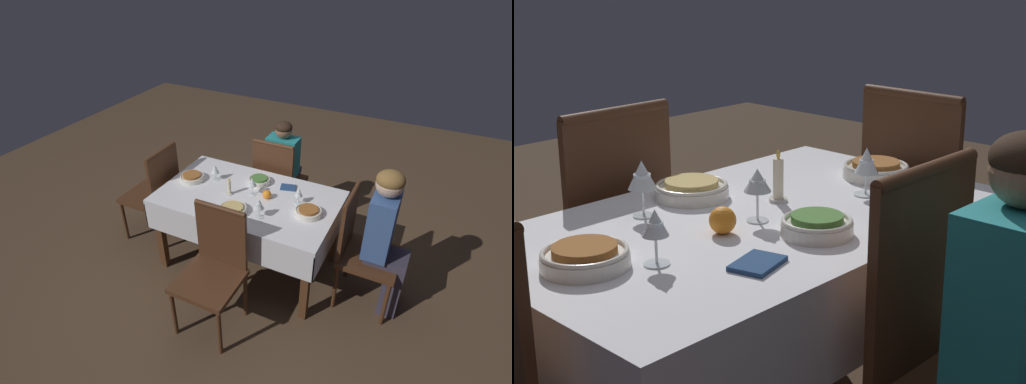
# 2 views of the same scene
# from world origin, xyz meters

# --- Properties ---
(ground_plane) EXTENTS (8.00, 8.00, 0.00)m
(ground_plane) POSITION_xyz_m (0.00, 0.00, 0.00)
(ground_plane) COLOR #4C3826
(dining_table) EXTENTS (1.47, 0.87, 0.73)m
(dining_table) POSITION_xyz_m (0.00, 0.00, 0.63)
(dining_table) COLOR silver
(dining_table) RESTS_ON ground_plane
(chair_west) EXTENTS (0.44, 0.44, 0.97)m
(chair_west) POSITION_xyz_m (-0.96, -0.03, 0.53)
(chair_west) COLOR #472816
(chair_west) RESTS_ON ground_plane
(chair_south) EXTENTS (0.44, 0.44, 0.97)m
(chair_south) POSITION_xyz_m (0.02, -0.66, 0.53)
(chair_south) COLOR #472816
(chair_south) RESTS_ON ground_plane
(chair_north) EXTENTS (0.44, 0.44, 0.97)m
(chair_north) POSITION_xyz_m (-0.06, 0.66, 0.53)
(chair_north) COLOR #472816
(chair_north) RESTS_ON ground_plane
(chair_east) EXTENTS (0.44, 0.44, 0.97)m
(chair_east) POSITION_xyz_m (0.96, 0.03, 0.53)
(chair_east) COLOR #472816
(chair_east) RESTS_ON ground_plane
(person_adult_denim) EXTENTS (0.34, 0.30, 1.21)m
(person_adult_denim) POSITION_xyz_m (-1.12, -0.03, 0.69)
(person_adult_denim) COLOR #383342
(person_adult_denim) RESTS_ON ground_plane
(person_child_teal) EXTENTS (0.30, 0.33, 1.08)m
(person_child_teal) POSITION_xyz_m (0.02, -0.83, 0.59)
(person_child_teal) COLOR #383342
(person_child_teal) RESTS_ON ground_plane
(bowl_west) EXTENTS (0.21, 0.21, 0.06)m
(bowl_west) POSITION_xyz_m (-0.53, 0.03, 0.75)
(bowl_west) COLOR silver
(bowl_west) RESTS_ON dining_table
(wine_glass_west) EXTENTS (0.06, 0.06, 0.14)m
(wine_glass_west) POSITION_xyz_m (-0.41, -0.08, 0.82)
(wine_glass_west) COLOR white
(wine_glass_west) RESTS_ON dining_table
(bowl_south) EXTENTS (0.19, 0.19, 0.06)m
(bowl_south) POSITION_xyz_m (0.01, -0.23, 0.75)
(bowl_south) COLOR silver
(bowl_south) RESTS_ON dining_table
(wine_glass_south) EXTENTS (0.08, 0.08, 0.15)m
(wine_glass_south) POSITION_xyz_m (-0.02, -0.04, 0.84)
(wine_glass_south) COLOR white
(wine_glass_south) RESTS_ON dining_table
(bowl_north) EXTENTS (0.22, 0.22, 0.06)m
(bowl_north) POSITION_xyz_m (0.00, 0.26, 0.75)
(bowl_north) COLOR silver
(bowl_north) RESTS_ON dining_table
(wine_glass_north) EXTENTS (0.08, 0.08, 0.16)m
(wine_glass_north) POSITION_xyz_m (-0.21, 0.22, 0.84)
(wine_glass_north) COLOR white
(wine_glass_north) RESTS_ON dining_table
(bowl_east) EXTENTS (0.22, 0.22, 0.06)m
(bowl_east) POSITION_xyz_m (0.56, -0.01, 0.75)
(bowl_east) COLOR silver
(bowl_east) RESTS_ON dining_table
(wine_glass_east) EXTENTS (0.07, 0.07, 0.15)m
(wine_glass_east) POSITION_xyz_m (0.38, -0.11, 0.83)
(wine_glass_east) COLOR white
(wine_glass_east) RESTS_ON dining_table
(candle_centerpiece) EXTENTS (0.06, 0.06, 0.16)m
(candle_centerpiece) POSITION_xyz_m (0.15, 0.04, 0.78)
(candle_centerpiece) COLOR beige
(candle_centerpiece) RESTS_ON dining_table
(orange_fruit) EXTENTS (0.07, 0.07, 0.07)m
(orange_fruit) POSITION_xyz_m (-0.15, -0.04, 0.76)
(orange_fruit) COLOR orange
(orange_fruit) RESTS_ON dining_table
(napkin_red_folded) EXTENTS (0.15, 0.12, 0.01)m
(napkin_red_folded) POSITION_xyz_m (-0.25, -0.26, 0.73)
(napkin_red_folded) COLOR navy
(napkin_red_folded) RESTS_ON dining_table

